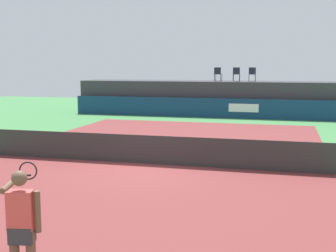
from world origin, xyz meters
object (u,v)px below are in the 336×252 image
(spectator_chair_left, at_px, (236,74))
(tennis_player, at_px, (22,226))
(tennis_ball, at_px, (110,136))
(spectator_chair_far_left, at_px, (218,74))
(spectator_chair_center, at_px, (252,74))

(spectator_chair_left, bearing_deg, tennis_player, -91.21)
(tennis_player, relative_size, tennis_ball, 26.03)
(spectator_chair_far_left, height_order, spectator_chair_left, same)
(spectator_chair_center, relative_size, tennis_ball, 13.06)
(spectator_chair_left, height_order, tennis_ball, spectator_chair_left)
(spectator_chair_far_left, xyz_separation_m, spectator_chair_left, (1.19, 0.06, 0.00))
(spectator_chair_far_left, xyz_separation_m, spectator_chair_center, (2.18, 0.20, 0.00))
(tennis_player, bearing_deg, spectator_chair_center, 86.41)
(spectator_chair_center, xyz_separation_m, tennis_player, (-1.49, -23.78, -1.73))
(spectator_chair_center, bearing_deg, tennis_player, -93.59)
(spectator_chair_far_left, bearing_deg, spectator_chair_center, 5.36)
(tennis_player, distance_m, tennis_ball, 13.98)
(spectator_chair_far_left, bearing_deg, tennis_ball, -108.29)
(spectator_chair_left, distance_m, tennis_player, 23.70)
(spectator_chair_far_left, distance_m, spectator_chair_center, 2.19)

